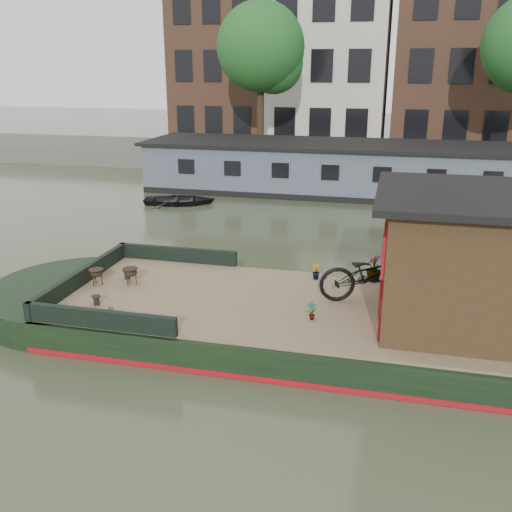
% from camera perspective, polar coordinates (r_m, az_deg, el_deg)
% --- Properties ---
extents(ground, '(120.00, 120.00, 0.00)m').
position_cam_1_polar(ground, '(11.56, 10.02, -8.31)').
color(ground, '#303723').
rests_on(ground, ground).
extents(houseboat_hull, '(14.01, 4.02, 0.60)m').
position_cam_1_polar(houseboat_hull, '(11.57, 3.47, -6.50)').
color(houseboat_hull, black).
rests_on(houseboat_hull, ground).
extents(houseboat_deck, '(11.80, 3.80, 0.05)m').
position_cam_1_polar(houseboat_deck, '(11.29, 10.19, -5.47)').
color(houseboat_deck, '#7A634B').
rests_on(houseboat_deck, houseboat_hull).
extents(bow_bulwark, '(3.00, 4.00, 0.35)m').
position_cam_1_polar(bow_bulwark, '(12.51, -13.56, -2.31)').
color(bow_bulwark, black).
rests_on(bow_bulwark, houseboat_deck).
extents(cabin, '(4.00, 3.50, 2.42)m').
position_cam_1_polar(cabin, '(10.97, 22.01, -0.27)').
color(cabin, black).
rests_on(cabin, houseboat_deck).
extents(bicycle, '(2.24, 1.32, 1.11)m').
position_cam_1_polar(bicycle, '(11.60, 11.54, -1.80)').
color(bicycle, black).
rests_on(bicycle, houseboat_deck).
extents(potted_plant_a, '(0.22, 0.19, 0.35)m').
position_cam_1_polar(potted_plant_a, '(10.69, 5.59, -5.49)').
color(potted_plant_a, maroon).
rests_on(potted_plant_a, houseboat_deck).
extents(potted_plant_b, '(0.25, 0.25, 0.36)m').
position_cam_1_polar(potted_plant_b, '(12.71, 5.98, -1.53)').
color(potted_plant_b, brown).
rests_on(potted_plant_b, houseboat_deck).
extents(potted_plant_d, '(0.42, 0.42, 0.59)m').
position_cam_1_polar(potted_plant_d, '(12.75, 11.72, -1.20)').
color(potted_plant_d, brown).
rests_on(potted_plant_d, houseboat_deck).
extents(potted_plant_e, '(0.15, 0.20, 0.34)m').
position_cam_1_polar(potted_plant_e, '(10.85, -14.30, -5.69)').
color(potted_plant_e, brown).
rests_on(potted_plant_e, houseboat_deck).
extents(brazier_front, '(0.46, 0.46, 0.37)m').
position_cam_1_polar(brazier_front, '(12.60, -12.42, -2.01)').
color(brazier_front, black).
rests_on(brazier_front, houseboat_deck).
extents(brazier_rear, '(0.42, 0.42, 0.36)m').
position_cam_1_polar(brazier_rear, '(12.77, -15.65, -2.03)').
color(brazier_rear, black).
rests_on(brazier_rear, houseboat_deck).
extents(bollard_port, '(0.19, 0.19, 0.21)m').
position_cam_1_polar(bollard_port, '(12.97, -12.77, -1.82)').
color(bollard_port, black).
rests_on(bollard_port, houseboat_deck).
extents(bollard_stbd, '(0.17, 0.17, 0.20)m').
position_cam_1_polar(bollard_stbd, '(11.74, -15.67, -4.28)').
color(bollard_stbd, black).
rests_on(bollard_stbd, houseboat_deck).
extents(dinghy, '(3.17, 2.58, 0.58)m').
position_cam_1_polar(dinghy, '(22.75, -7.64, 5.91)').
color(dinghy, black).
rests_on(dinghy, ground).
extents(far_houseboat, '(20.40, 4.40, 2.11)m').
position_cam_1_polar(far_houseboat, '(24.70, 12.62, 8.23)').
color(far_houseboat, '#4A5462').
rests_on(far_houseboat, ground).
extents(quay, '(60.00, 6.00, 0.90)m').
position_cam_1_polar(quay, '(31.20, 12.95, 9.28)').
color(quay, '#47443F').
rests_on(quay, ground).
extents(townhouse_row, '(27.25, 8.00, 16.50)m').
position_cam_1_polar(townhouse_row, '(37.94, 14.37, 22.02)').
color(townhouse_row, brown).
rests_on(townhouse_row, ground).
extents(tree_left, '(4.40, 4.40, 7.40)m').
position_cam_1_polar(tree_left, '(30.21, 0.78, 19.81)').
color(tree_left, '#332316').
rests_on(tree_left, quay).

